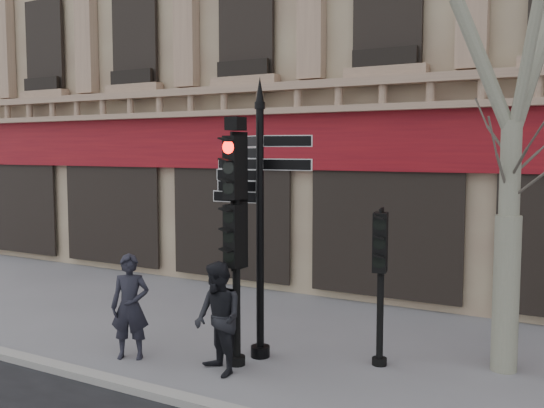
{
  "coord_description": "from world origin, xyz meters",
  "views": [
    {
      "loc": [
        4.3,
        -7.64,
        3.41
      ],
      "look_at": [
        -0.37,
        0.6,
        2.56
      ],
      "focal_mm": 40.0,
      "sensor_mm": 36.0,
      "label": 1
    }
  ],
  "objects_px": {
    "traffic_signal_secondary": "(381,259)",
    "pedestrian_a": "(130,307)",
    "traffic_signal_main": "(236,210)",
    "fingerpost": "(260,171)",
    "pedestrian_b": "(218,319)"
  },
  "relations": [
    {
      "from": "traffic_signal_secondary",
      "to": "pedestrian_a",
      "type": "xyz_separation_m",
      "value": [
        -3.66,
        -1.7,
        -0.84
      ]
    },
    {
      "from": "traffic_signal_main",
      "to": "traffic_signal_secondary",
      "type": "xyz_separation_m",
      "value": [
        1.97,
        1.11,
        -0.77
      ]
    },
    {
      "from": "traffic_signal_main",
      "to": "fingerpost",
      "type": "bearing_deg",
      "value": 76.51
    },
    {
      "from": "fingerpost",
      "to": "traffic_signal_secondary",
      "type": "bearing_deg",
      "value": 26.38
    },
    {
      "from": "fingerpost",
      "to": "traffic_signal_main",
      "type": "relative_size",
      "value": 1.17
    },
    {
      "from": "traffic_signal_main",
      "to": "pedestrian_a",
      "type": "height_order",
      "value": "traffic_signal_main"
    },
    {
      "from": "traffic_signal_secondary",
      "to": "pedestrian_b",
      "type": "relative_size",
      "value": 1.42
    },
    {
      "from": "traffic_signal_main",
      "to": "pedestrian_a",
      "type": "distance_m",
      "value": 2.4
    },
    {
      "from": "traffic_signal_secondary",
      "to": "pedestrian_a",
      "type": "height_order",
      "value": "traffic_signal_secondary"
    },
    {
      "from": "traffic_signal_secondary",
      "to": "pedestrian_a",
      "type": "relative_size",
      "value": 1.42
    },
    {
      "from": "traffic_signal_main",
      "to": "pedestrian_b",
      "type": "xyz_separation_m",
      "value": [
        -0.04,
        -0.46,
        -1.61
      ]
    },
    {
      "from": "fingerpost",
      "to": "pedestrian_a",
      "type": "distance_m",
      "value": 3.06
    },
    {
      "from": "traffic_signal_secondary",
      "to": "pedestrian_a",
      "type": "bearing_deg",
      "value": -168.7
    },
    {
      "from": "fingerpost",
      "to": "pedestrian_a",
      "type": "height_order",
      "value": "fingerpost"
    },
    {
      "from": "fingerpost",
      "to": "traffic_signal_secondary",
      "type": "distance_m",
      "value": 2.37
    }
  ]
}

